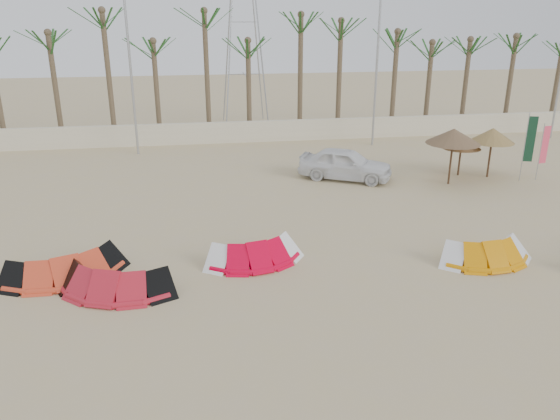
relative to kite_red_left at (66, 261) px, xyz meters
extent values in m
plane|color=tan|center=(6.97, -4.84, -0.42)|extent=(120.00, 120.00, 0.00)
cube|color=beige|center=(6.97, 17.16, 0.23)|extent=(60.00, 0.30, 1.30)
cylinder|color=brown|center=(-7.03, 18.66, 2.83)|extent=(0.32, 0.32, 6.50)
cylinder|color=brown|center=(2.97, 18.66, 2.83)|extent=(0.32, 0.32, 6.50)
ellipsoid|color=#194719|center=(2.97, 18.66, 6.08)|extent=(4.00, 4.00, 2.40)
cylinder|color=brown|center=(12.97, 18.66, 2.83)|extent=(0.32, 0.32, 6.50)
ellipsoid|color=#194719|center=(12.97, 18.66, 6.08)|extent=(4.00, 4.00, 2.40)
cylinder|color=brown|center=(22.97, 18.66, 2.83)|extent=(0.32, 0.32, 6.50)
ellipsoid|color=#194719|center=(22.97, 18.66, 6.08)|extent=(4.00, 4.00, 2.40)
cylinder|color=#A5A8AD|center=(0.97, 15.16, 5.08)|extent=(0.14, 0.14, 11.00)
cylinder|color=#A5A8AD|center=(14.97, 15.16, 5.08)|extent=(0.14, 0.14, 11.00)
cylinder|color=red|center=(0.00, -0.32, -0.32)|extent=(3.28, 1.39, 0.20)
cube|color=black|center=(-1.54, -0.22, -0.17)|extent=(0.95, 1.24, 0.40)
cube|color=black|center=(1.54, -0.22, -0.17)|extent=(0.95, 1.24, 0.40)
cylinder|color=#B61929|center=(1.60, -1.51, -0.32)|extent=(3.24, 1.34, 0.20)
cube|color=black|center=(0.09, -1.41, -0.17)|extent=(0.94, 1.24, 0.40)
cube|color=black|center=(3.12, -1.41, -0.17)|extent=(0.94, 1.24, 0.40)
cylinder|color=red|center=(5.91, -0.26, -0.32)|extent=(2.89, 0.80, 0.20)
cube|color=white|center=(4.60, -0.16, -0.17)|extent=(0.82, 1.20, 0.40)
cube|color=white|center=(7.22, -0.16, -0.17)|extent=(0.82, 1.20, 0.40)
cylinder|color=orange|center=(13.40, -1.43, -0.32)|extent=(2.84, 0.41, 0.20)
cube|color=white|center=(12.13, -1.33, -0.17)|extent=(0.68, 1.14, 0.40)
cube|color=white|center=(14.68, -1.33, -0.17)|extent=(0.68, 1.14, 0.40)
cylinder|color=#4C331E|center=(16.04, 6.92, 0.86)|extent=(0.10, 0.10, 2.57)
cone|color=brown|center=(16.04, 6.92, 1.90)|extent=(2.52, 2.52, 0.70)
cylinder|color=#4C331E|center=(18.45, 7.69, 0.76)|extent=(0.10, 0.10, 2.36)
cone|color=olive|center=(18.45, 7.69, 1.69)|extent=(2.13, 2.13, 0.70)
cylinder|color=#4C331E|center=(17.18, 8.22, 0.57)|extent=(0.10, 0.10, 1.98)
cone|color=olive|center=(17.18, 8.22, 1.31)|extent=(1.93, 1.93, 0.70)
cylinder|color=#A5A8AD|center=(20.53, 6.83, 0.98)|extent=(0.04, 0.04, 2.80)
cube|color=#F1415F|center=(20.75, 6.83, 1.31)|extent=(0.42, 0.09, 1.82)
cylinder|color=#A5A8AD|center=(19.66, 6.83, 1.24)|extent=(0.04, 0.04, 3.33)
cube|color=#113622|center=(19.88, 6.83, 1.64)|extent=(0.41, 0.15, 2.16)
imported|color=white|center=(11.38, 8.48, 0.34)|extent=(4.81, 3.70, 1.53)
camera|label=1|loc=(4.15, -16.32, 7.41)|focal=35.00mm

